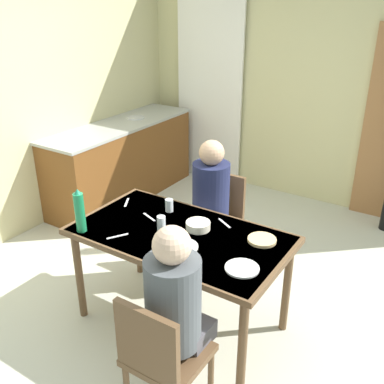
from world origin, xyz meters
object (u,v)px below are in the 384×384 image
object	(u,v)px
chair_near_diner	(161,356)
person_far_diner	(210,193)
water_bottle_green_near	(80,211)
kitchen_counter	(121,161)
dining_table	(180,243)
chair_far_diner	(218,218)
serving_bowl_center	(198,226)
person_near_diner	(175,299)

from	to	relation	value
chair_near_diner	person_far_diner	distance (m)	1.52
chair_near_diner	water_bottle_green_near	world-z (taller)	water_bottle_green_near
kitchen_counter	dining_table	xyz separation A→B (m)	(1.83, -1.47, 0.23)
chair_far_diner	serving_bowl_center	size ratio (longest dim) A/B	5.12
person_near_diner	water_bottle_green_near	world-z (taller)	person_near_diner
kitchen_counter	person_far_diner	size ratio (longest dim) A/B	2.59
chair_near_diner	water_bottle_green_near	xyz separation A→B (m)	(-0.98, 0.42, 0.41)
kitchen_counter	dining_table	world-z (taller)	kitchen_counter
chair_near_diner	person_far_diner	world-z (taller)	person_far_diner
kitchen_counter	person_near_diner	bearing A→B (deg)	-43.25
dining_table	person_near_diner	distance (m)	0.75
chair_far_diner	water_bottle_green_near	distance (m)	1.26
chair_near_diner	water_bottle_green_near	bearing A→B (deg)	156.54
kitchen_counter	chair_near_diner	size ratio (longest dim) A/B	2.29
chair_near_diner	chair_far_diner	size ratio (longest dim) A/B	1.00
kitchen_counter	chair_near_diner	xyz separation A→B (m)	(2.23, -2.23, 0.05)
chair_far_diner	water_bottle_green_near	xyz separation A→B (m)	(-0.45, -1.10, 0.41)
person_near_diner	chair_far_diner	bearing A→B (deg)	110.85
kitchen_counter	person_far_diner	world-z (taller)	person_far_diner
kitchen_counter	water_bottle_green_near	bearing A→B (deg)	-55.37
chair_near_diner	person_near_diner	size ratio (longest dim) A/B	1.13
chair_near_diner	person_far_diner	bearing A→B (deg)	110.85
water_bottle_green_near	person_near_diner	bearing A→B (deg)	-16.42
person_far_diner	serving_bowl_center	distance (m)	0.56
chair_near_diner	person_near_diner	bearing A→B (deg)	90.00
person_far_diner	water_bottle_green_near	xyz separation A→B (m)	(-0.45, -0.97, 0.13)
person_near_diner	person_far_diner	world-z (taller)	same
serving_bowl_center	chair_far_diner	bearing A→B (deg)	107.90
person_near_diner	water_bottle_green_near	bearing A→B (deg)	163.58
dining_table	chair_near_diner	xyz separation A→B (m)	(0.39, -0.76, -0.18)
chair_far_diner	person_far_diner	size ratio (longest dim) A/B	1.13
kitchen_counter	serving_bowl_center	bearing A→B (deg)	-35.35
kitchen_counter	serving_bowl_center	size ratio (longest dim) A/B	11.72
person_near_diner	chair_near_diner	bearing A→B (deg)	-90.00
chair_far_diner	water_bottle_green_near	bearing A→B (deg)	67.91
dining_table	water_bottle_green_near	distance (m)	0.71
kitchen_counter	person_near_diner	distance (m)	3.07
chair_near_diner	serving_bowl_center	bearing A→B (deg)	110.04
dining_table	person_far_diner	bearing A→B (deg)	102.30
person_near_diner	water_bottle_green_near	distance (m)	1.03
kitchen_counter	person_far_diner	distance (m)	1.92
dining_table	chair_near_diner	size ratio (longest dim) A/B	1.70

